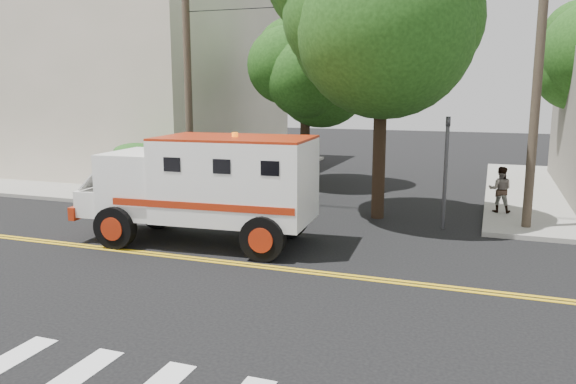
% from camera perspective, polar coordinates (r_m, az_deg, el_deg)
% --- Properties ---
extents(ground, '(100.00, 100.00, 0.00)m').
position_cam_1_polar(ground, '(14.31, -2.00, -7.66)').
color(ground, black).
rests_on(ground, ground).
extents(sidewalk_nw, '(17.00, 17.00, 0.15)m').
position_cam_1_polar(sidewalk_nw, '(32.36, -15.37, 2.27)').
color(sidewalk_nw, gray).
rests_on(sidewalk_nw, ground).
extents(building_left, '(16.00, 14.00, 10.00)m').
position_cam_1_polar(building_left, '(34.46, -17.09, 11.13)').
color(building_left, '#BAB299').
rests_on(building_left, sidewalk_nw).
extents(utility_pole_left, '(0.28, 0.28, 9.00)m').
position_cam_1_polar(utility_pole_left, '(21.47, -10.11, 10.41)').
color(utility_pole_left, '#382D23').
rests_on(utility_pole_left, ground).
extents(utility_pole_right, '(0.28, 0.28, 9.00)m').
position_cam_1_polar(utility_pole_right, '(18.85, 23.96, 9.72)').
color(utility_pole_right, '#382D23').
rests_on(utility_pole_right, ground).
extents(tree_main, '(6.08, 5.70, 9.85)m').
position_cam_1_polar(tree_main, '(19.28, 10.86, 18.46)').
color(tree_main, black).
rests_on(tree_main, ground).
extents(tree_left, '(4.48, 4.20, 7.70)m').
position_cam_1_polar(tree_left, '(25.64, 2.33, 13.28)').
color(tree_left, black).
rests_on(tree_left, ground).
extents(traffic_signal, '(0.15, 0.18, 3.60)m').
position_cam_1_polar(traffic_signal, '(18.39, 15.77, 3.11)').
color(traffic_signal, '#3F3F42').
rests_on(traffic_signal, ground).
extents(accessibility_sign, '(0.45, 0.10, 2.02)m').
position_cam_1_polar(accessibility_sign, '(22.14, -10.98, 2.23)').
color(accessibility_sign, '#3F3F42').
rests_on(accessibility_sign, ground).
extents(palm_planter, '(3.52, 2.63, 2.36)m').
position_cam_1_polar(palm_planter, '(23.13, -13.06, 3.20)').
color(palm_planter, '#1E3314').
rests_on(palm_planter, sidewalk_nw).
extents(armored_truck, '(7.04, 3.19, 3.13)m').
position_cam_1_polar(armored_truck, '(16.28, -8.26, 0.91)').
color(armored_truck, white).
rests_on(armored_truck, ground).
extents(pedestrian_b, '(0.80, 0.62, 1.62)m').
position_cam_1_polar(pedestrian_b, '(21.11, 20.75, 0.24)').
color(pedestrian_b, gray).
rests_on(pedestrian_b, sidewalk_ne).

